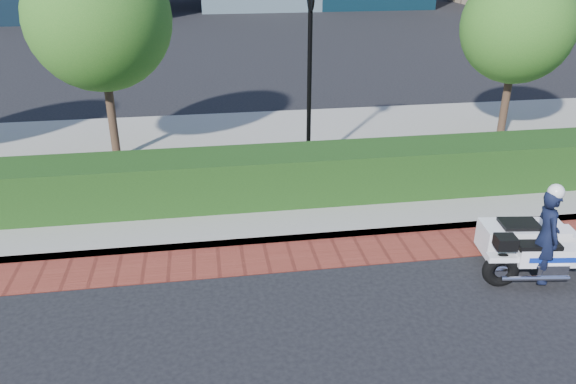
{
  "coord_description": "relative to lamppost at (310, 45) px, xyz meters",
  "views": [
    {
      "loc": [
        -1.34,
        -6.83,
        5.04
      ],
      "look_at": [
        0.03,
        2.01,
        1.0
      ],
      "focal_mm": 35.0,
      "sensor_mm": 36.0,
      "label": 1
    }
  ],
  "objects": [
    {
      "name": "ground",
      "position": [
        -1.0,
        -5.2,
        -2.96
      ],
      "size": [
        120.0,
        120.0,
        0.0
      ],
      "primitive_type": "plane",
      "color": "black",
      "rests_on": "ground"
    },
    {
      "name": "brick_strip",
      "position": [
        -1.0,
        -3.7,
        -2.95
      ],
      "size": [
        60.0,
        1.0,
        0.01
      ],
      "primitive_type": "cube",
      "color": "maroon",
      "rests_on": "ground"
    },
    {
      "name": "sidewalk",
      "position": [
        -1.0,
        0.8,
        -2.88
      ],
      "size": [
        60.0,
        8.0,
        0.15
      ],
      "primitive_type": "cube",
      "color": "gray",
      "rests_on": "ground"
    },
    {
      "name": "hedge_main",
      "position": [
        -1.0,
        -1.6,
        -2.31
      ],
      "size": [
        18.0,
        1.2,
        1.0
      ],
      "primitive_type": "cube",
      "color": "black",
      "rests_on": "sidewalk"
    },
    {
      "name": "lamppost",
      "position": [
        0.0,
        0.0,
        0.0
      ],
      "size": [
        1.02,
        0.7,
        4.21
      ],
      "color": "black",
      "rests_on": "sidewalk"
    },
    {
      "name": "tree_b",
      "position": [
        -4.5,
        1.3,
        0.48
      ],
      "size": [
        3.2,
        3.2,
        4.89
      ],
      "color": "#332319",
      "rests_on": "sidewalk"
    },
    {
      "name": "tree_c",
      "position": [
        5.5,
        1.3,
        0.09
      ],
      "size": [
        2.8,
        2.8,
        4.3
      ],
      "color": "#332319",
      "rests_on": "sidewalk"
    },
    {
      "name": "police_motorcycle",
      "position": [
        2.85,
        -4.89,
        -2.36
      ],
      "size": [
        2.17,
        1.66,
        1.76
      ],
      "rotation": [
        0.0,
        0.0,
        -0.13
      ],
      "color": "black",
      "rests_on": "ground"
    }
  ]
}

